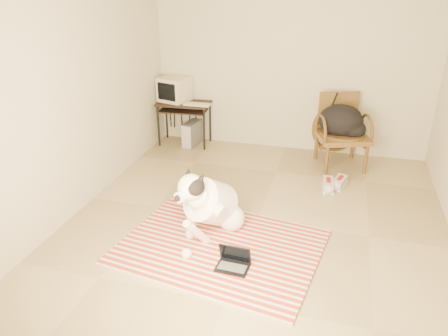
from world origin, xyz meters
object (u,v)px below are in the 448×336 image
at_px(dog, 211,204).
at_px(crt_monitor, 174,89).
at_px(computer_desk, 184,109).
at_px(laptop, 234,262).
at_px(pc_tower, 192,134).
at_px(backpack, 343,122).
at_px(rattan_chair, 341,131).

xyz_separation_m(dog, crt_monitor, (-1.30, 2.41, 0.51)).
distance_m(computer_desk, crt_monitor, 0.33).
distance_m(laptop, computer_desk, 3.27).
distance_m(computer_desk, pc_tower, 0.40).
bearing_deg(pc_tower, laptop, -64.01).
distance_m(laptop, crt_monitor, 3.46).
bearing_deg(laptop, computer_desk, 117.85).
bearing_deg(dog, pc_tower, 113.56).
bearing_deg(backpack, pc_tower, 173.89).
relative_size(pc_tower, backpack, 0.66).
bearing_deg(crt_monitor, rattan_chair, -5.71).
xyz_separation_m(laptop, rattan_chair, (0.84, 2.68, 0.42)).
distance_m(computer_desk, rattan_chair, 2.36).
relative_size(crt_monitor, pc_tower, 1.20).
bearing_deg(computer_desk, crt_monitor, 157.07).
relative_size(rattan_chair, backpack, 1.54).
bearing_deg(backpack, crt_monitor, 172.46).
xyz_separation_m(dog, backpack, (1.22, 2.07, 0.32)).
height_order(laptop, pc_tower, pc_tower).
bearing_deg(pc_tower, backpack, -6.11).
relative_size(dog, pc_tower, 2.70).
distance_m(rattan_chair, backpack, 0.18).
relative_size(crt_monitor, rattan_chair, 0.51).
relative_size(dog, laptop, 3.66).
relative_size(dog, crt_monitor, 2.25).
bearing_deg(rattan_chair, computer_desk, 175.62).
bearing_deg(backpack, dog, -120.42).
bearing_deg(laptop, backpack, 71.97).
bearing_deg(dog, laptop, -54.39).
bearing_deg(computer_desk, pc_tower, -10.77).
bearing_deg(crt_monitor, dog, -61.54).
xyz_separation_m(crt_monitor, rattan_chair, (2.52, -0.25, -0.35)).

